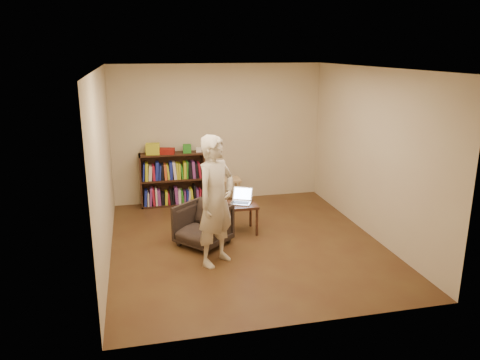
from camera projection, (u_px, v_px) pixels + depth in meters
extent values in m
plane|color=#452616|center=(246.00, 243.00, 7.13)|extent=(4.50, 4.50, 0.00)
plane|color=silver|center=(247.00, 68.00, 6.43)|extent=(4.50, 4.50, 0.00)
plane|color=beige|center=(218.00, 134.00, 8.89)|extent=(4.00, 0.00, 4.00)
plane|color=beige|center=(103.00, 168.00, 6.35)|extent=(0.00, 4.50, 4.50)
plane|color=beige|center=(372.00, 153.00, 7.21)|extent=(0.00, 4.50, 4.50)
cube|color=black|center=(141.00, 181.00, 8.62)|extent=(0.03, 0.30, 1.00)
cube|color=black|center=(204.00, 177.00, 8.88)|extent=(0.03, 0.30, 1.00)
cube|color=black|center=(172.00, 177.00, 8.88)|extent=(1.20, 0.02, 1.00)
cube|color=black|center=(174.00, 204.00, 8.88)|extent=(1.20, 0.30, 0.03)
cube|color=black|center=(173.00, 179.00, 8.75)|extent=(1.14, 0.30, 0.03)
cube|color=black|center=(172.00, 154.00, 8.62)|extent=(1.20, 0.30, 0.03)
cube|color=gold|center=(153.00, 149.00, 8.50)|extent=(0.26, 0.21, 0.20)
cube|color=maroon|center=(166.00, 151.00, 8.56)|extent=(0.33, 0.27, 0.10)
cube|color=#277F21|center=(187.00, 149.00, 8.64)|extent=(0.16, 0.16, 0.15)
cube|color=white|center=(199.00, 150.00, 8.71)|extent=(0.11, 0.11, 0.08)
cube|color=#AB8253|center=(230.00, 180.00, 8.72)|extent=(0.36, 0.36, 0.04)
cylinder|color=#AB8253|center=(224.00, 196.00, 8.62)|extent=(0.03, 0.03, 0.48)
cylinder|color=#AB8253|center=(239.00, 195.00, 8.68)|extent=(0.03, 0.03, 0.48)
cylinder|color=#AB8253|center=(221.00, 191.00, 8.89)|extent=(0.03, 0.03, 0.48)
cylinder|color=#AB8253|center=(236.00, 190.00, 8.95)|extent=(0.03, 0.03, 0.48)
imported|color=#302820|center=(203.00, 225.00, 7.00)|extent=(0.97, 0.97, 0.63)
cube|color=#321910|center=(242.00, 205.00, 7.45)|extent=(0.47, 0.47, 0.04)
cylinder|color=#321910|center=(232.00, 224.00, 7.28)|extent=(0.04, 0.04, 0.44)
cylinder|color=#321910|center=(257.00, 222.00, 7.37)|extent=(0.04, 0.04, 0.44)
cylinder|color=#321910|center=(227.00, 216.00, 7.66)|extent=(0.04, 0.04, 0.44)
cylinder|color=#321910|center=(251.00, 214.00, 7.75)|extent=(0.04, 0.04, 0.44)
cube|color=silver|center=(241.00, 203.00, 7.45)|extent=(0.38, 0.34, 0.02)
cube|color=black|center=(241.00, 202.00, 7.44)|extent=(0.29, 0.23, 0.00)
cube|color=silver|center=(243.00, 194.00, 7.57)|extent=(0.33, 0.24, 0.20)
cube|color=#B6CFFF|center=(243.00, 194.00, 7.57)|extent=(0.29, 0.20, 0.16)
imported|color=beige|center=(216.00, 201.00, 6.25)|extent=(0.78, 0.74, 1.79)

